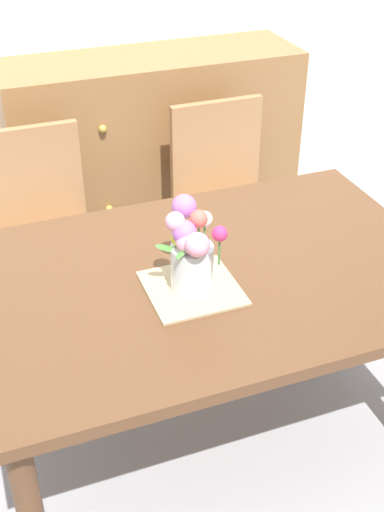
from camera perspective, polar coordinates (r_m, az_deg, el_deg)
The scene contains 7 objects.
ground_plane at distance 2.55m, azimuth 1.25°, elevation -14.84°, with size 12.00×12.00×0.00m, color #939399.
dining_table at distance 2.11m, azimuth 1.46°, elevation -3.29°, with size 1.49×0.99×0.73m.
chair_left at distance 2.78m, azimuth -12.96°, elevation 2.75°, with size 0.42×0.42×0.90m.
chair_right at distance 2.96m, azimuth 2.82°, elevation 5.66°, with size 0.42×0.42×0.90m.
dresser at distance 3.33m, azimuth -3.29°, elevation 8.63°, with size 1.40×0.47×1.00m.
placemat at distance 1.98m, azimuth -0.00°, elevation -2.79°, with size 0.27×0.27×0.01m, color tan.
flower_vase at distance 1.91m, azimuth -0.11°, elevation 0.57°, with size 0.18×0.26×0.26m.
Camera 1 is at (-0.64, -1.56, 1.91)m, focal length 46.32 mm.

